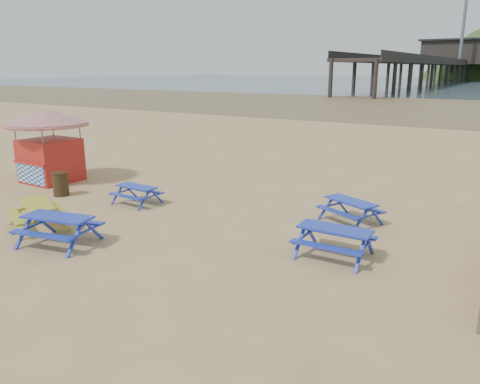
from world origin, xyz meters
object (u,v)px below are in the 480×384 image
Objects in this scene: picnic_table_yellow at (38,215)px; ice_cream_kiosk at (48,136)px; litter_bin at (61,184)px; picnic_table_blue_b at (350,211)px; picnic_table_blue_a at (137,195)px.

picnic_table_yellow is 6.60m from ice_cream_kiosk.
picnic_table_blue_b is at bearing 14.36° from litter_bin.
litter_bin is at bearing -165.11° from picnic_table_blue_a.
picnic_table_blue_b is 9.68m from picnic_table_yellow.
picnic_table_blue_a is at bearing -6.00° from ice_cream_kiosk.
ice_cream_kiosk is (-5.58, 0.66, 1.62)m from picnic_table_blue_a.
picnic_table_yellow is at bearing -98.47° from picnic_table_blue_a.
ice_cream_kiosk is at bearing 176.13° from picnic_table_blue_a.
picnic_table_yellow is at bearing -47.78° from litter_bin.
picnic_table_blue_b is 0.90× the size of picnic_table_yellow.
picnic_table_blue_a is at bearing 103.52° from picnic_table_yellow.
picnic_table_yellow is 0.67× the size of ice_cream_kiosk.
ice_cream_kiosk is at bearing 164.22° from picnic_table_yellow.
picnic_table_yellow is (-0.71, -3.52, 0.07)m from picnic_table_blue_a.
picnic_table_blue_b is 2.32× the size of litter_bin.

